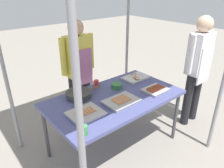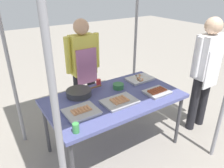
# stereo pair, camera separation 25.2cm
# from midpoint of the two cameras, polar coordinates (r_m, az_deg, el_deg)

# --- Properties ---
(ground_plane) EXTENTS (18.00, 18.00, 0.00)m
(ground_plane) POSITION_cam_midpoint_polar(r_m,az_deg,el_deg) (2.98, -1.87, -16.22)
(ground_plane) COLOR gray
(stall_table) EXTENTS (1.60, 0.90, 0.75)m
(stall_table) POSITION_cam_midpoint_polar(r_m,az_deg,el_deg) (2.57, -2.09, -4.51)
(stall_table) COLOR #4C518C
(stall_table) RESTS_ON ground
(tray_grilled_sausages) EXTENTS (0.34, 0.29, 0.05)m
(tray_grilled_sausages) POSITION_cam_midpoint_polar(r_m,az_deg,el_deg) (2.24, -10.28, -7.78)
(tray_grilled_sausages) COLOR #ADADB2
(tray_grilled_sausages) RESTS_ON stall_table
(tray_meat_skewers) EXTENTS (0.36, 0.24, 0.04)m
(tray_meat_skewers) POSITION_cam_midpoint_polar(r_m,az_deg,el_deg) (3.02, 3.97, 1.60)
(tray_meat_skewers) COLOR silver
(tray_meat_skewers) RESTS_ON stall_table
(tray_pork_links) EXTENTS (0.39, 0.28, 0.05)m
(tray_pork_links) POSITION_cam_midpoint_polar(r_m,az_deg,el_deg) (2.42, -0.49, -4.60)
(tray_pork_links) COLOR #ADADB2
(tray_pork_links) RESTS_ON stall_table
(tray_spring_rolls) EXTENTS (0.30, 0.24, 0.06)m
(tray_spring_rolls) POSITION_cam_midpoint_polar(r_m,az_deg,el_deg) (2.70, 8.84, -1.54)
(tray_spring_rolls) COLOR #ADADB2
(tray_spring_rolls) RESTS_ON stall_table
(cooking_wok) EXTENTS (0.46, 0.30, 0.07)m
(cooking_wok) POSITION_cam_midpoint_polar(r_m,az_deg,el_deg) (2.57, -11.58, -2.71)
(cooking_wok) COLOR #38383A
(cooking_wok) RESTS_ON stall_table
(condiment_bowl) EXTENTS (0.14, 0.14, 0.06)m
(condiment_bowl) POSITION_cam_midpoint_polar(r_m,az_deg,el_deg) (2.74, -1.38, -0.58)
(condiment_bowl) COLOR #33723F
(condiment_bowl) RESTS_ON stall_table
(drink_cup_near_edge) EXTENTS (0.06, 0.06, 0.09)m
(drink_cup_near_edge) POSITION_cam_midpoint_polar(r_m,az_deg,el_deg) (1.97, -11.07, -12.01)
(drink_cup_near_edge) COLOR #3F994C
(drink_cup_near_edge) RESTS_ON stall_table
(drink_cup_by_wok) EXTENTS (0.06, 0.06, 0.09)m
(drink_cup_by_wok) POSITION_cam_midpoint_polar(r_m,az_deg,el_deg) (2.80, -6.74, 0.12)
(drink_cup_by_wok) COLOR red
(drink_cup_by_wok) RESTS_ON stall_table
(vendor_woman) EXTENTS (0.52, 0.23, 1.55)m
(vendor_woman) POSITION_cam_midpoint_polar(r_m,az_deg,el_deg) (3.07, -11.19, 4.63)
(vendor_woman) COLOR black
(vendor_woman) RESTS_ON ground
(customer_nearby) EXTENTS (0.52, 0.23, 1.60)m
(customer_nearby) POSITION_cam_midpoint_polar(r_m,az_deg,el_deg) (3.20, 19.75, 5.03)
(customer_nearby) COLOR black
(customer_nearby) RESTS_ON ground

